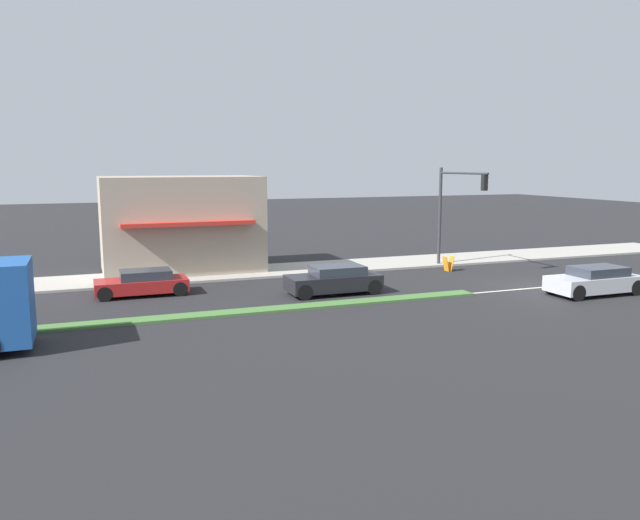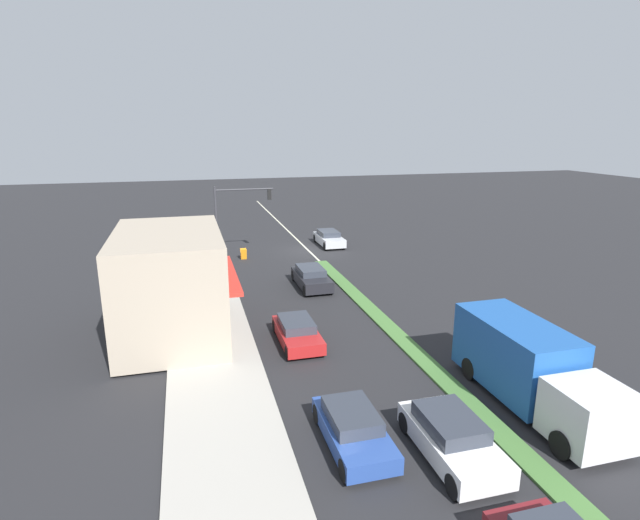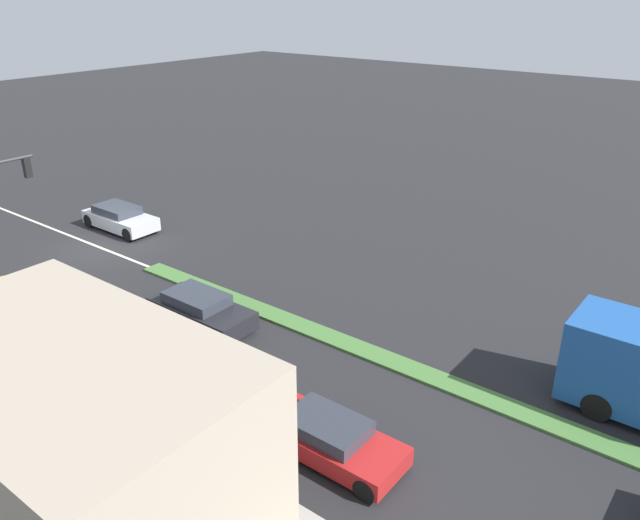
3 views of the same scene
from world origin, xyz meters
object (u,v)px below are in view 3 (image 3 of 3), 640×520
Objects in this scene: warning_aframe_sign at (4,288)px; sedan_silver at (120,218)px; sedan_dark at (201,310)px; hatchback_red at (331,439)px; pedestrian at (101,440)px.

sedan_silver reaches higher than warning_aframe_sign.
sedan_dark reaches higher than hatchback_red.
sedan_dark is (-3.41, 8.24, 0.22)m from warning_aframe_sign.
sedan_silver is 1.05× the size of hatchback_red.
hatchback_red is at bearing 71.28° from sedan_dark.
sedan_dark is at bearing 112.48° from warning_aframe_sign.
sedan_silver is at bearing -160.26° from warning_aframe_sign.
sedan_dark is (-6.92, -3.79, -0.34)m from pedestrian.
sedan_dark is 11.89m from sedan_silver.
pedestrian is 0.38× the size of sedan_silver.
pedestrian is 6.10m from hatchback_red.
sedan_silver is at bearing -127.35° from pedestrian.
sedan_dark reaches higher than sedan_silver.
warning_aframe_sign is 0.21× the size of hatchback_red.
sedan_dark is 1.05× the size of hatchback_red.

